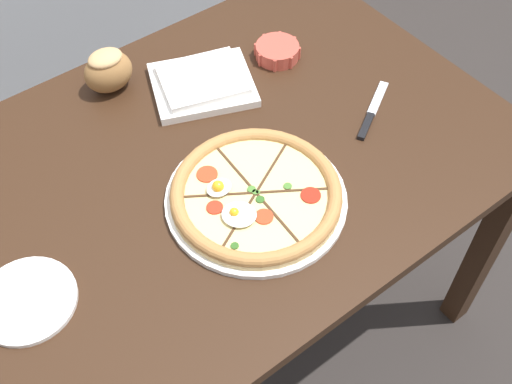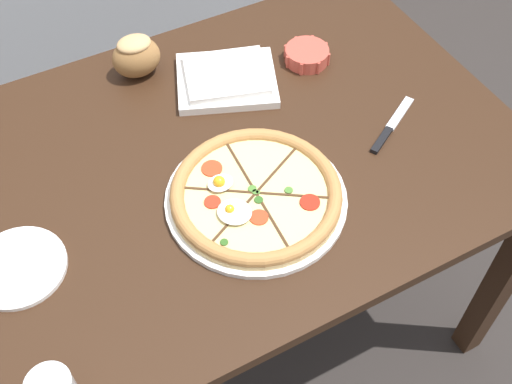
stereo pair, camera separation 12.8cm
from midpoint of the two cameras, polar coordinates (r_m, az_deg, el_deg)
ground_plane at (r=2.02m, az=-5.31°, el=-12.32°), size 12.00×12.00×0.00m
dining_table at (r=1.45m, az=-7.25°, el=-0.59°), size 1.36×0.89×0.78m
pizza at (r=1.28m, az=-2.87°, el=-0.46°), size 0.37×0.37×0.05m
ramekin_bowl at (r=1.60m, az=-0.42°, el=12.31°), size 0.11×0.11×0.04m
napkin_folded at (r=1.53m, az=-7.20°, el=9.47°), size 0.29×0.27×0.04m
bread_piece_mid at (r=1.54m, az=-15.40°, el=10.28°), size 0.12×0.09×0.10m
knife_main at (r=1.48m, az=7.90°, el=7.04°), size 0.18×0.11×0.01m
side_saucer at (r=1.26m, az=-22.48°, el=-9.11°), size 0.18×0.18×0.01m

